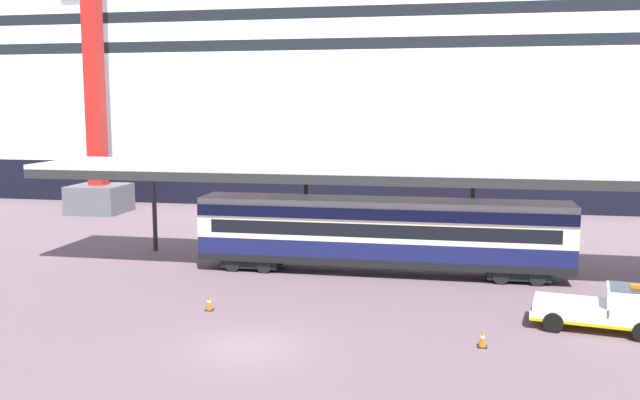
{
  "coord_description": "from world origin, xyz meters",
  "views": [
    {
      "loc": [
        7.56,
        -24.22,
        9.1
      ],
      "look_at": [
        1.14,
        8.77,
        4.5
      ],
      "focal_mm": 38.65,
      "sensor_mm": 36.0,
      "label": 1
    }
  ],
  "objects_px": {
    "cruise_ship": "(362,64)",
    "traffic_cone_mid": "(209,303)",
    "train_carriage": "(381,232)",
    "traffic_cone_near": "(482,338)",
    "service_truck": "(612,307)"
  },
  "relations": [
    {
      "from": "service_truck",
      "to": "train_carriage",
      "type": "bearing_deg",
      "value": 142.26
    },
    {
      "from": "train_carriage",
      "to": "traffic_cone_near",
      "type": "relative_size",
      "value": 28.85
    },
    {
      "from": "train_carriage",
      "to": "traffic_cone_near",
      "type": "height_order",
      "value": "train_carriage"
    },
    {
      "from": "train_carriage",
      "to": "cruise_ship",
      "type": "bearing_deg",
      "value": 99.35
    },
    {
      "from": "traffic_cone_mid",
      "to": "cruise_ship",
      "type": "bearing_deg",
      "value": 88.81
    },
    {
      "from": "train_carriage",
      "to": "traffic_cone_near",
      "type": "bearing_deg",
      "value": -65.25
    },
    {
      "from": "train_carriage",
      "to": "traffic_cone_mid",
      "type": "relative_size",
      "value": 27.54
    },
    {
      "from": "cruise_ship",
      "to": "traffic_cone_mid",
      "type": "bearing_deg",
      "value": -91.19
    },
    {
      "from": "cruise_ship",
      "to": "traffic_cone_near",
      "type": "distance_m",
      "value": 49.86
    },
    {
      "from": "cruise_ship",
      "to": "traffic_cone_near",
      "type": "height_order",
      "value": "cruise_ship"
    },
    {
      "from": "cruise_ship",
      "to": "train_carriage",
      "type": "height_order",
      "value": "cruise_ship"
    },
    {
      "from": "service_truck",
      "to": "cruise_ship",
      "type": "bearing_deg",
      "value": 110.18
    },
    {
      "from": "train_carriage",
      "to": "traffic_cone_mid",
      "type": "xyz_separation_m",
      "value": [
        -6.85,
        -8.31,
        -1.94
      ]
    },
    {
      "from": "service_truck",
      "to": "traffic_cone_mid",
      "type": "xyz_separation_m",
      "value": [
        -17.05,
        -0.41,
        -0.63
      ]
    },
    {
      "from": "service_truck",
      "to": "traffic_cone_near",
      "type": "relative_size",
      "value": 7.89
    }
  ]
}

